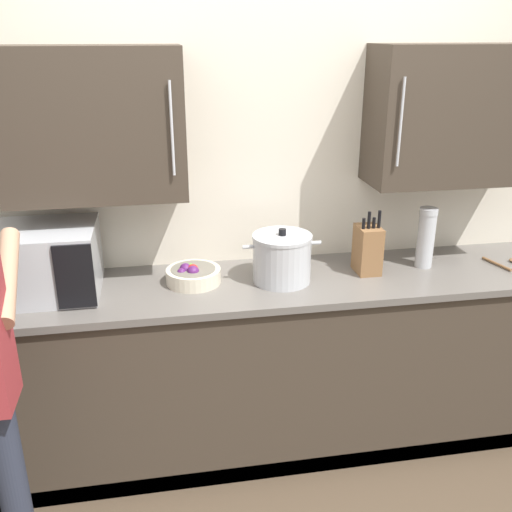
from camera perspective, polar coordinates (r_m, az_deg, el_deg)
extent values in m
cube|color=beige|center=(2.96, 1.56, 8.05)|extent=(3.49, 0.10, 2.76)
cube|color=#3D3328|center=(2.65, -15.87, 12.40)|extent=(0.79, 0.32, 0.65)
cylinder|color=#B7BABF|center=(2.47, -8.34, 12.35)|extent=(0.01, 0.01, 0.39)
cube|color=#3D3328|center=(3.00, 18.82, 13.04)|extent=(0.79, 0.32, 0.65)
cylinder|color=#B7BABF|center=(2.70, 14.16, 12.69)|extent=(0.01, 0.01, 0.39)
cube|color=#3D3328|center=(3.02, 2.69, -10.87)|extent=(3.06, 0.56, 0.91)
cube|color=#605B56|center=(2.79, 2.86, -2.63)|extent=(3.10, 0.60, 0.03)
cube|color=black|center=(3.06, 3.67, -19.97)|extent=(3.06, 0.04, 0.09)
cube|color=#B7BABF|center=(2.76, -21.24, -0.52)|extent=(0.57, 0.41, 0.31)
cube|color=beige|center=(2.77, -22.88, -0.70)|extent=(0.37, 0.35, 0.25)
cube|color=black|center=(2.54, -17.52, -1.98)|extent=(0.16, 0.01, 0.29)
cylinder|color=beige|center=(2.75, -6.21, -1.97)|extent=(0.26, 0.26, 0.07)
cylinder|color=#6B6659|center=(2.74, -6.23, -1.68)|extent=(0.21, 0.21, 0.05)
sphere|color=#5B9333|center=(2.75, -6.55, -1.23)|extent=(0.05, 0.05, 0.05)
sphere|color=#511E5B|center=(2.70, -6.25, -1.56)|extent=(0.06, 0.06, 0.06)
sphere|color=#511E5B|center=(2.71, -7.40, -1.63)|extent=(0.04, 0.04, 0.04)
sphere|color=red|center=(2.73, -6.29, -1.39)|extent=(0.06, 0.06, 0.06)
sphere|color=#511E5B|center=(2.74, -6.99, -1.31)|extent=(0.06, 0.06, 0.06)
cube|color=brown|center=(2.88, 10.99, 0.63)|extent=(0.11, 0.15, 0.24)
cylinder|color=black|center=(2.80, 10.62, 3.18)|extent=(0.02, 0.02, 0.05)
cylinder|color=black|center=(2.80, 11.13, 3.50)|extent=(0.02, 0.02, 0.08)
cylinder|color=black|center=(2.81, 11.60, 3.23)|extent=(0.02, 0.02, 0.05)
cylinder|color=black|center=(2.82, 12.11, 3.57)|extent=(0.02, 0.02, 0.09)
cylinder|color=#B7BABF|center=(3.01, 16.45, 1.48)|extent=(0.09, 0.09, 0.28)
cylinder|color=#B7BABF|center=(2.96, 16.76, 4.28)|extent=(0.09, 0.09, 0.03)
cylinder|color=#B7BABF|center=(2.73, 2.58, -0.37)|extent=(0.28, 0.28, 0.22)
cylinder|color=#B7BABF|center=(2.69, 2.62, 1.92)|extent=(0.28, 0.28, 0.02)
cylinder|color=black|center=(2.68, 2.63, 2.38)|extent=(0.04, 0.04, 0.03)
cylinder|color=#B7BABF|center=(2.67, -0.81, 0.91)|extent=(0.05, 0.02, 0.02)
cylinder|color=#B7BABF|center=(2.74, 5.94, 1.32)|extent=(0.05, 0.02, 0.02)
cylinder|color=brown|center=(3.19, 22.74, -0.72)|extent=(0.06, 0.19, 0.01)
cylinder|color=#282D3D|center=(2.52, -22.74, -21.26)|extent=(0.11, 0.11, 0.85)
cylinder|color=tan|center=(2.24, -23.43, -1.82)|extent=(0.11, 0.43, 0.25)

